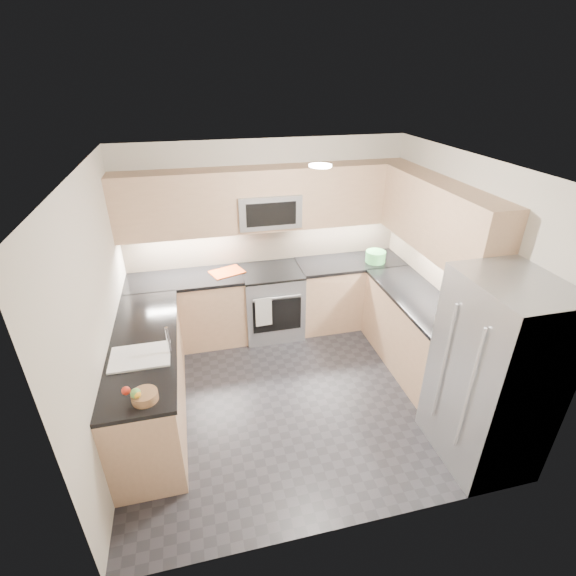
% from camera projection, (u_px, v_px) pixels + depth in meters
% --- Properties ---
extents(floor, '(3.60, 3.20, 0.00)m').
position_uv_depth(floor, '(295.00, 392.00, 4.68)').
color(floor, '#242429').
rests_on(floor, ground).
extents(ceiling, '(3.60, 3.20, 0.02)m').
position_uv_depth(ceiling, '(298.00, 165.00, 3.51)').
color(ceiling, beige).
rests_on(ceiling, wall_back).
extents(wall_back, '(3.60, 0.02, 2.50)m').
position_uv_depth(wall_back, '(266.00, 238.00, 5.47)').
color(wall_back, beige).
rests_on(wall_back, floor).
extents(wall_front, '(3.60, 0.02, 2.50)m').
position_uv_depth(wall_front, '(357.00, 410.00, 2.72)').
color(wall_front, beige).
rests_on(wall_front, floor).
extents(wall_left, '(0.02, 3.20, 2.50)m').
position_uv_depth(wall_left, '(102.00, 318.00, 3.73)').
color(wall_left, beige).
rests_on(wall_left, floor).
extents(wall_right, '(0.02, 3.20, 2.50)m').
position_uv_depth(wall_right, '(459.00, 276.00, 4.47)').
color(wall_right, beige).
rests_on(wall_right, floor).
extents(base_cab_back_left, '(1.42, 0.60, 0.90)m').
position_uv_depth(base_cab_back_left, '(189.00, 312.00, 5.36)').
color(base_cab_back_left, tan).
rests_on(base_cab_back_left, floor).
extents(base_cab_back_right, '(1.42, 0.60, 0.90)m').
position_uv_depth(base_cab_back_right, '(348.00, 293.00, 5.81)').
color(base_cab_back_right, tan).
rests_on(base_cab_back_right, floor).
extents(base_cab_right, '(0.60, 1.70, 0.90)m').
position_uv_depth(base_cab_right, '(416.00, 334.00, 4.91)').
color(base_cab_right, tan).
rests_on(base_cab_right, floor).
extents(base_cab_peninsula, '(0.60, 2.00, 0.90)m').
position_uv_depth(base_cab_peninsula, '(150.00, 382.00, 4.16)').
color(base_cab_peninsula, tan).
rests_on(base_cab_peninsula, floor).
extents(countertop_back_left, '(1.42, 0.63, 0.04)m').
position_uv_depth(countertop_back_left, '(184.00, 279.00, 5.14)').
color(countertop_back_left, black).
rests_on(countertop_back_left, base_cab_back_left).
extents(countertop_back_right, '(1.42, 0.63, 0.04)m').
position_uv_depth(countertop_back_right, '(350.00, 262.00, 5.59)').
color(countertop_back_right, black).
rests_on(countertop_back_right, base_cab_back_right).
extents(countertop_right, '(0.63, 1.70, 0.04)m').
position_uv_depth(countertop_right, '(422.00, 300.00, 4.69)').
color(countertop_right, black).
rests_on(countertop_right, base_cab_right).
extents(countertop_peninsula, '(0.63, 2.00, 0.04)m').
position_uv_depth(countertop_peninsula, '(143.00, 343.00, 3.94)').
color(countertop_peninsula, black).
rests_on(countertop_peninsula, base_cab_peninsula).
extents(upper_cab_back, '(3.60, 0.35, 0.75)m').
position_uv_depth(upper_cab_back, '(267.00, 199.00, 5.05)').
color(upper_cab_back, tan).
rests_on(upper_cab_back, wall_back).
extents(upper_cab_right, '(0.35, 1.95, 0.75)m').
position_uv_depth(upper_cab_right, '(439.00, 218.00, 4.40)').
color(upper_cab_right, tan).
rests_on(upper_cab_right, wall_right).
extents(backsplash_back, '(3.60, 0.01, 0.51)m').
position_uv_depth(backsplash_back, '(266.00, 242.00, 5.49)').
color(backsplash_back, tan).
rests_on(backsplash_back, wall_back).
extents(backsplash_right, '(0.01, 2.30, 0.51)m').
position_uv_depth(backsplash_right, '(435.00, 264.00, 4.88)').
color(backsplash_right, tan).
rests_on(backsplash_right, wall_right).
extents(gas_range, '(0.76, 0.65, 0.91)m').
position_uv_depth(gas_range, '(272.00, 302.00, 5.56)').
color(gas_range, '#93949A').
rests_on(gas_range, floor).
extents(range_cooktop, '(0.76, 0.65, 0.03)m').
position_uv_depth(range_cooktop, '(271.00, 271.00, 5.35)').
color(range_cooktop, black).
rests_on(range_cooktop, gas_range).
extents(oven_door_glass, '(0.62, 0.02, 0.45)m').
position_uv_depth(oven_door_glass, '(277.00, 315.00, 5.28)').
color(oven_door_glass, black).
rests_on(oven_door_glass, gas_range).
extents(oven_handle, '(0.60, 0.02, 0.02)m').
position_uv_depth(oven_handle, '(277.00, 298.00, 5.14)').
color(oven_handle, '#B2B5BA').
rests_on(oven_handle, gas_range).
extents(microwave, '(0.76, 0.40, 0.40)m').
position_uv_depth(microwave, '(268.00, 209.00, 5.09)').
color(microwave, gray).
rests_on(microwave, upper_cab_back).
extents(microwave_door, '(0.60, 0.01, 0.28)m').
position_uv_depth(microwave_door, '(271.00, 214.00, 4.91)').
color(microwave_door, black).
rests_on(microwave_door, microwave).
extents(refrigerator, '(0.70, 0.90, 1.80)m').
position_uv_depth(refrigerator, '(493.00, 375.00, 3.57)').
color(refrigerator, '#96999D').
rests_on(refrigerator, floor).
extents(fridge_handle_left, '(0.02, 0.02, 1.20)m').
position_uv_depth(fridge_handle_left, '(469.00, 391.00, 3.32)').
color(fridge_handle_left, '#B2B5BA').
rests_on(fridge_handle_left, refrigerator).
extents(fridge_handle_right, '(0.02, 0.02, 1.20)m').
position_uv_depth(fridge_handle_right, '(444.00, 364.00, 3.62)').
color(fridge_handle_right, '#B2B5BA').
rests_on(fridge_handle_right, refrigerator).
extents(sink_basin, '(0.52, 0.38, 0.16)m').
position_uv_depth(sink_basin, '(141.00, 363.00, 3.75)').
color(sink_basin, white).
rests_on(sink_basin, base_cab_peninsula).
extents(faucet, '(0.03, 0.03, 0.28)m').
position_uv_depth(faucet, '(168.00, 341.00, 3.71)').
color(faucet, silver).
rests_on(faucet, countertop_peninsula).
extents(utensil_bowl, '(0.33, 0.33, 0.15)m').
position_uv_depth(utensil_bowl, '(376.00, 257.00, 5.52)').
color(utensil_bowl, '#49AB53').
rests_on(utensil_bowl, countertop_back_right).
extents(cutting_board, '(0.47, 0.40, 0.01)m').
position_uv_depth(cutting_board, '(227.00, 272.00, 5.26)').
color(cutting_board, '#CA4213').
rests_on(cutting_board, countertop_back_left).
extents(fruit_basket, '(0.27, 0.27, 0.07)m').
position_uv_depth(fruit_basket, '(145.00, 396.00, 3.23)').
color(fruit_basket, '#9E6F49').
rests_on(fruit_basket, countertop_peninsula).
extents(fruit_apple, '(0.07, 0.07, 0.07)m').
position_uv_depth(fruit_apple, '(126.00, 391.00, 3.17)').
color(fruit_apple, red).
rests_on(fruit_apple, fruit_basket).
extents(fruit_pear, '(0.08, 0.08, 0.08)m').
position_uv_depth(fruit_pear, '(136.00, 393.00, 3.14)').
color(fruit_pear, '#63A948').
rests_on(fruit_pear, fruit_basket).
extents(dish_towel_check, '(0.21, 0.03, 0.39)m').
position_uv_depth(dish_towel_check, '(264.00, 312.00, 5.17)').
color(dish_towel_check, silver).
rests_on(dish_towel_check, oven_handle).
extents(fruit_orange, '(0.06, 0.06, 0.06)m').
position_uv_depth(fruit_orange, '(137.00, 394.00, 3.14)').
color(fruit_orange, '#FCAC1C').
rests_on(fruit_orange, fruit_basket).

